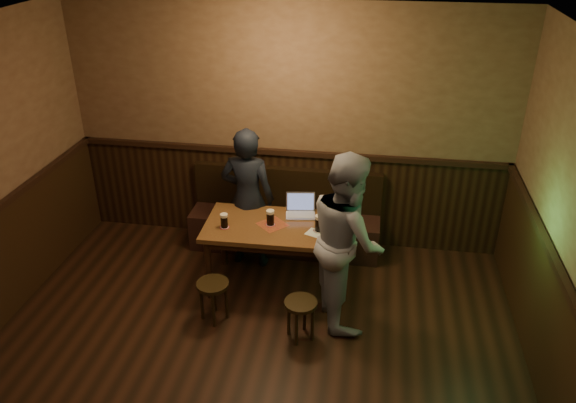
# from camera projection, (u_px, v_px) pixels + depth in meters

# --- Properties ---
(room) EXTENTS (5.04, 6.04, 2.84)m
(room) POSITION_uv_depth(u_px,v_px,m) (225.00, 290.00, 3.99)
(room) COLOR black
(room) RESTS_ON ground
(bench) EXTENTS (2.20, 0.50, 0.95)m
(bench) POSITION_uv_depth(u_px,v_px,m) (285.00, 224.00, 6.61)
(bench) COLOR black
(bench) RESTS_ON ground
(pub_table) EXTENTS (1.40, 0.82, 0.74)m
(pub_table) POSITION_uv_depth(u_px,v_px,m) (273.00, 233.00, 5.78)
(pub_table) COLOR #5A3019
(pub_table) RESTS_ON ground
(stool_left) EXTENTS (0.37, 0.37, 0.43)m
(stool_left) POSITION_uv_depth(u_px,v_px,m) (213.00, 290.00, 5.41)
(stool_left) COLOR black
(stool_left) RESTS_ON ground
(stool_right) EXTENTS (0.36, 0.36, 0.41)m
(stool_right) POSITION_uv_depth(u_px,v_px,m) (301.00, 309.00, 5.17)
(stool_right) COLOR black
(stool_right) RESTS_ON ground
(pint_left) EXTENTS (0.10, 0.10, 0.15)m
(pint_left) POSITION_uv_depth(u_px,v_px,m) (224.00, 221.00, 5.65)
(pint_left) COLOR #A91432
(pint_left) RESTS_ON pub_table
(pint_mid) EXTENTS (0.11, 0.11, 0.17)m
(pint_mid) POSITION_uv_depth(u_px,v_px,m) (270.00, 218.00, 5.69)
(pint_mid) COLOR #A91432
(pint_mid) RESTS_ON pub_table
(pint_right) EXTENTS (0.11, 0.11, 0.17)m
(pint_right) POSITION_uv_depth(u_px,v_px,m) (319.00, 223.00, 5.58)
(pint_right) COLOR #A91432
(pint_right) RESTS_ON pub_table
(laptop) EXTENTS (0.34, 0.29, 0.22)m
(laptop) POSITION_uv_depth(u_px,v_px,m) (301.00, 209.00, 5.91)
(laptop) COLOR silver
(laptop) RESTS_ON pub_table
(menu) EXTENTS (0.26, 0.22, 0.00)m
(menu) POSITION_uv_depth(u_px,v_px,m) (317.00, 234.00, 5.57)
(menu) COLOR silver
(menu) RESTS_ON pub_table
(person_suit) EXTENTS (0.61, 0.42, 1.62)m
(person_suit) POSITION_uv_depth(u_px,v_px,m) (248.00, 199.00, 6.10)
(person_suit) COLOR black
(person_suit) RESTS_ON ground
(person_grey) EXTENTS (0.88, 1.00, 1.73)m
(person_grey) POSITION_uv_depth(u_px,v_px,m) (347.00, 239.00, 5.24)
(person_grey) COLOR #96979C
(person_grey) RESTS_ON ground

